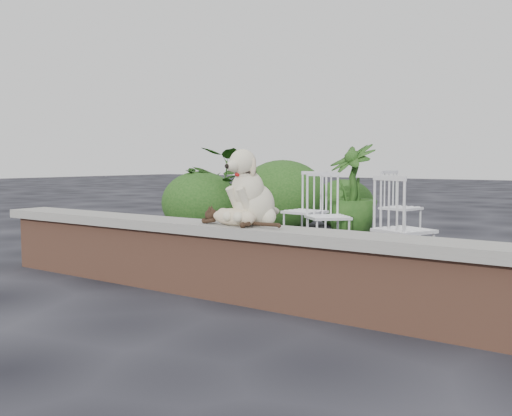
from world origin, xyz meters
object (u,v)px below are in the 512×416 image
Objects in this scene: chair_e at (401,207)px; potted_plant_a at (227,190)px; chair_a at (328,216)px; potted_plant_b at (351,190)px; chair_b at (305,210)px; dog at (254,186)px; cat at (234,216)px; chair_c at (404,229)px.

chair_e is 0.75× the size of potted_plant_a.
chair_a is 1.91m from potted_plant_b.
chair_b is at bearing -87.98° from potted_plant_b.
potted_plant_a reaches higher than dog.
dog is 3.96m from potted_plant_b.
potted_plant_a is at bearing 140.85° from dog.
dog is at bearing -61.39° from chair_b.
dog is 0.28m from cat.
chair_c is (0.94, -2.32, 0.00)m from chair_e.
cat is (-0.08, -0.15, -0.22)m from dog.
chair_a is (-0.36, 2.16, -0.18)m from cat.
chair_a is at bearing 109.32° from cat.
dog is 0.63× the size of chair_a.
chair_e is at bearing 7.43° from potted_plant_a.
chair_a is at bearing -175.55° from chair_e.
chair_b is at bearing 159.10° from chair_e.
cat is 3.80m from chair_e.
dog is 0.47× the size of potted_plant_a.
dog is 4.39m from potted_plant_a.
dog is 0.63× the size of chair_c.
potted_plant_b is (-1.74, 2.49, 0.18)m from chair_c.
potted_plant_a is (-1.88, 0.85, 0.16)m from chair_b.
potted_plant_b is (-0.80, 0.17, 0.18)m from chair_e.
chair_e is 1.00× the size of chair_c.
potted_plant_b reaches higher than potted_plant_a.
chair_e is at bearing 64.30° from chair_b.
potted_plant_b is at bearing 89.54° from chair_e.
dog is 0.45× the size of potted_plant_b.
cat is at bearing -50.94° from potted_plant_a.
potted_plant_a reaches higher than chair_a.
potted_plant_a reaches higher than chair_b.
chair_e is 2.66m from potted_plant_a.
potted_plant_b is at bearing 115.11° from dog.
cat is 4.44m from potted_plant_a.
dog is 2.68m from chair_b.
potted_plant_a is (-2.80, 3.45, -0.03)m from cat.
chair_c is at bearing -28.97° from potted_plant_a.
dog reaches higher than chair_b.
cat is 2.20m from chair_a.
chair_c is 1.00× the size of chair_b.
chair_b is (-1.00, 2.45, -0.41)m from dog.
potted_plant_b is at bearing -32.07° from chair_c.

